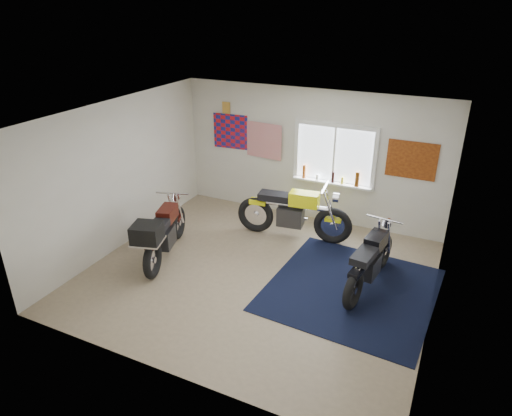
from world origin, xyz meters
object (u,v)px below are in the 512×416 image
at_px(navy_rug, 351,289).
at_px(yellow_triumph, 293,213).
at_px(maroon_tourer, 162,233).
at_px(black_chrome_bike, 370,262).

xyz_separation_m(navy_rug, yellow_triumph, (-1.50, 1.27, 0.49)).
bearing_deg(maroon_tourer, black_chrome_bike, -94.40).
relative_size(navy_rug, black_chrome_bike, 1.32).
distance_m(black_chrome_bike, maroon_tourer, 3.53).
distance_m(yellow_triumph, maroon_tourer, 2.50).
bearing_deg(black_chrome_bike, yellow_triumph, 66.35).
xyz_separation_m(yellow_triumph, black_chrome_bike, (1.71, -1.04, -0.06)).
height_order(black_chrome_bike, maroon_tourer, maroon_tourer).
distance_m(navy_rug, maroon_tourer, 3.33).
relative_size(black_chrome_bike, maroon_tourer, 0.98).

